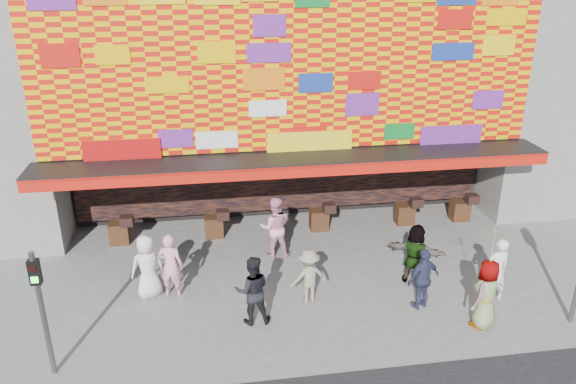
% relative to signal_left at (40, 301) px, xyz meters
% --- Properties ---
extents(ground, '(90.00, 90.00, 0.00)m').
position_rel_signal_left_xyz_m(ground, '(6.20, 1.50, -1.86)').
color(ground, slate).
rests_on(ground, ground).
extents(shop_building, '(15.20, 9.40, 10.00)m').
position_rel_signal_left_xyz_m(shop_building, '(6.20, 9.68, 3.37)').
color(shop_building, gray).
rests_on(shop_building, ground).
extents(signal_left, '(0.22, 0.20, 3.00)m').
position_rel_signal_left_xyz_m(signal_left, '(0.00, 0.00, 0.00)').
color(signal_left, '#59595B').
rests_on(signal_left, ground).
extents(ped_a, '(1.01, 0.82, 1.79)m').
position_rel_signal_left_xyz_m(ped_a, '(1.87, 2.83, -0.96)').
color(ped_a, white).
rests_on(ped_a, ground).
extents(ped_b, '(0.75, 0.59, 1.82)m').
position_rel_signal_left_xyz_m(ped_b, '(2.48, 2.76, -0.95)').
color(ped_b, pink).
rests_on(ped_b, ground).
extents(ped_c, '(0.89, 0.70, 1.81)m').
position_rel_signal_left_xyz_m(ped_c, '(4.52, 1.23, -0.95)').
color(ped_c, black).
rests_on(ped_c, ground).
extents(ped_d, '(1.06, 0.71, 1.52)m').
position_rel_signal_left_xyz_m(ped_d, '(6.06, 1.90, -1.10)').
color(ped_d, gray).
rests_on(ped_d, ground).
extents(ped_e, '(1.07, 0.73, 1.69)m').
position_rel_signal_left_xyz_m(ped_e, '(8.91, 1.20, -1.02)').
color(ped_e, '#303554').
rests_on(ped_e, ground).
extents(ped_f, '(1.64, 1.30, 1.75)m').
position_rel_signal_left_xyz_m(ped_f, '(9.16, 2.44, -0.99)').
color(ped_f, gray).
rests_on(ped_f, ground).
extents(ped_g, '(1.05, 0.98, 1.80)m').
position_rel_signal_left_xyz_m(ped_g, '(10.12, 0.20, -0.96)').
color(ped_g, gray).
rests_on(ped_g, ground).
extents(ped_h, '(0.70, 0.51, 1.80)m').
position_rel_signal_left_xyz_m(ped_h, '(10.95, 1.23, -0.96)').
color(ped_h, white).
rests_on(ped_h, ground).
extents(ped_i, '(0.98, 0.78, 1.93)m').
position_rel_signal_left_xyz_m(ped_i, '(5.50, 4.52, -0.90)').
color(ped_i, '#F69FC2').
rests_on(ped_i, ground).
extents(parasol, '(1.29, 1.30, 1.91)m').
position_rel_signal_left_xyz_m(parasol, '(10.12, 0.20, 0.32)').
color(parasol, beige).
rests_on(parasol, ground).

